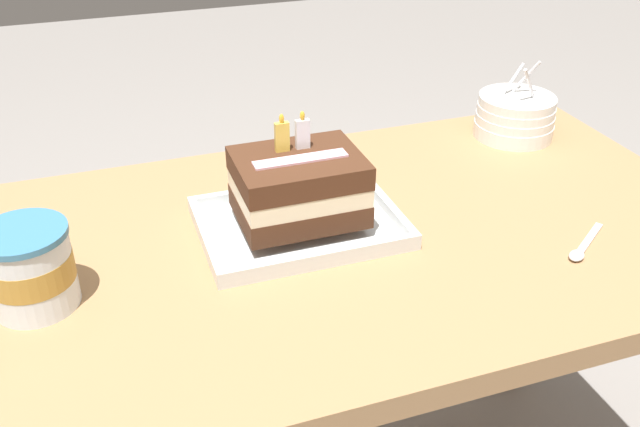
{
  "coord_description": "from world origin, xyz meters",
  "views": [
    {
      "loc": [
        -0.31,
        -0.81,
        1.24
      ],
      "look_at": [
        -0.03,
        0.01,
        0.72
      ],
      "focal_mm": 39.55,
      "sensor_mm": 36.0,
      "label": 1
    }
  ],
  "objects_px": {
    "foil_tray": "(299,225)",
    "serving_spoon_near_tray": "(581,250)",
    "birthday_cake": "(299,186)",
    "ice_cream_tub": "(30,268)",
    "bowl_stack": "(515,116)"
  },
  "relations": [
    {
      "from": "ice_cream_tub",
      "to": "bowl_stack",
      "type": "bearing_deg",
      "value": 16.35
    },
    {
      "from": "bowl_stack",
      "to": "serving_spoon_near_tray",
      "type": "distance_m",
      "value": 0.39
    },
    {
      "from": "foil_tray",
      "to": "serving_spoon_near_tray",
      "type": "xyz_separation_m",
      "value": [
        0.35,
        -0.19,
        -0.0
      ]
    },
    {
      "from": "foil_tray",
      "to": "bowl_stack",
      "type": "distance_m",
      "value": 0.51
    },
    {
      "from": "foil_tray",
      "to": "ice_cream_tub",
      "type": "bearing_deg",
      "value": -170.59
    },
    {
      "from": "bowl_stack",
      "to": "foil_tray",
      "type": "bearing_deg",
      "value": -158.7
    },
    {
      "from": "foil_tray",
      "to": "birthday_cake",
      "type": "height_order",
      "value": "birthday_cake"
    },
    {
      "from": "birthday_cake",
      "to": "serving_spoon_near_tray",
      "type": "height_order",
      "value": "birthday_cake"
    },
    {
      "from": "birthday_cake",
      "to": "serving_spoon_near_tray",
      "type": "relative_size",
      "value": 1.65
    },
    {
      "from": "foil_tray",
      "to": "bowl_stack",
      "type": "xyz_separation_m",
      "value": [
        0.48,
        0.19,
        0.03
      ]
    },
    {
      "from": "foil_tray",
      "to": "serving_spoon_near_tray",
      "type": "height_order",
      "value": "foil_tray"
    },
    {
      "from": "foil_tray",
      "to": "birthday_cake",
      "type": "bearing_deg",
      "value": 90.0
    },
    {
      "from": "foil_tray",
      "to": "bowl_stack",
      "type": "bearing_deg",
      "value": 21.3
    },
    {
      "from": "foil_tray",
      "to": "birthday_cake",
      "type": "distance_m",
      "value": 0.06
    },
    {
      "from": "ice_cream_tub",
      "to": "birthday_cake",
      "type": "bearing_deg",
      "value": 9.43
    }
  ]
}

